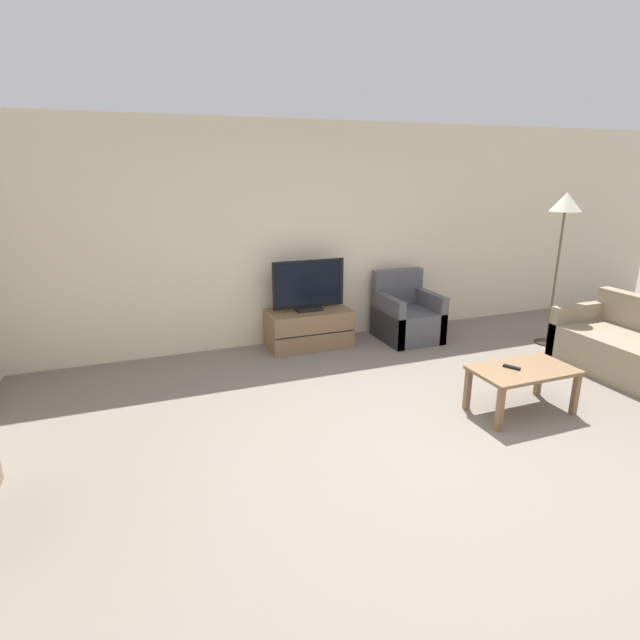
# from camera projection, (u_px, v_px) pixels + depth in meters

# --- Properties ---
(ground_plane) EXTENTS (24.00, 24.00, 0.00)m
(ground_plane) POSITION_uv_depth(u_px,v_px,m) (431.00, 450.00, 3.96)
(ground_plane) COLOR slate
(wall_back) EXTENTS (12.00, 0.06, 2.70)m
(wall_back) POSITION_uv_depth(u_px,v_px,m) (306.00, 235.00, 6.21)
(wall_back) COLOR beige
(wall_back) RESTS_ON ground
(tv_stand) EXTENTS (1.03, 0.52, 0.47)m
(tv_stand) POSITION_uv_depth(u_px,v_px,m) (309.00, 329.00, 6.21)
(tv_stand) COLOR brown
(tv_stand) RESTS_ON ground
(tv) EXTENTS (0.91, 0.18, 0.63)m
(tv) POSITION_uv_depth(u_px,v_px,m) (309.00, 287.00, 6.05)
(tv) COLOR black
(tv) RESTS_ON tv_stand
(armchair) EXTENTS (0.70, 0.76, 0.87)m
(armchair) POSITION_uv_depth(u_px,v_px,m) (406.00, 317.00, 6.50)
(armchair) COLOR #4C4C51
(armchair) RESTS_ON ground
(coffee_table) EXTENTS (0.92, 0.52, 0.42)m
(coffee_table) POSITION_uv_depth(u_px,v_px,m) (523.00, 375.00, 4.50)
(coffee_table) COLOR brown
(coffee_table) RESTS_ON ground
(remote) EXTENTS (0.11, 0.15, 0.02)m
(remote) POSITION_uv_depth(u_px,v_px,m) (512.00, 367.00, 4.48)
(remote) COLOR black
(remote) RESTS_ON coffee_table
(floor_lamp) EXTENTS (0.36, 0.36, 1.88)m
(floor_lamp) POSITION_uv_depth(u_px,v_px,m) (565.00, 212.00, 5.91)
(floor_lamp) COLOR black
(floor_lamp) RESTS_ON ground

